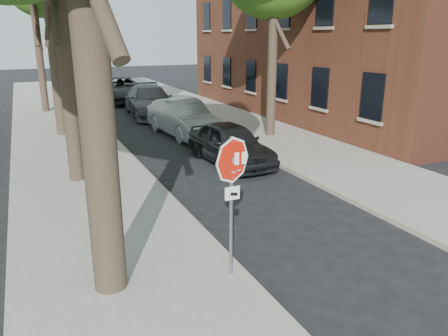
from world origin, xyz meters
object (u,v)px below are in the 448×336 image
object	(u,v)px
car_a	(230,143)
car_b	(183,118)
car_c	(150,101)
car_d	(122,90)
stop_sign	(232,181)

from	to	relation	value
car_a	car_b	bearing A→B (deg)	86.35
car_c	car_d	bearing A→B (deg)	97.36
stop_sign	car_d	world-z (taller)	stop_sign
stop_sign	car_c	xyz separation A→B (m)	(3.30, 17.56, -1.12)
car_b	car_d	distance (m)	11.72
stop_sign	car_b	xyz separation A→B (m)	(3.30, 11.96, -1.15)
car_b	stop_sign	bearing A→B (deg)	-110.29
stop_sign	car_d	xyz separation A→B (m)	(3.03, 23.68, -1.13)
stop_sign	car_a	bearing A→B (deg)	64.77
car_c	car_d	xyz separation A→B (m)	(-0.27, 6.12, -0.01)
car_b	car_d	bearing A→B (deg)	86.46
car_a	car_c	xyz separation A→B (m)	(0.00, 10.56, 0.11)
car_a	car_b	size ratio (longest dim) A/B	0.88
stop_sign	car_b	size ratio (longest dim) A/B	0.54
car_c	car_b	bearing A→B (deg)	-85.18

